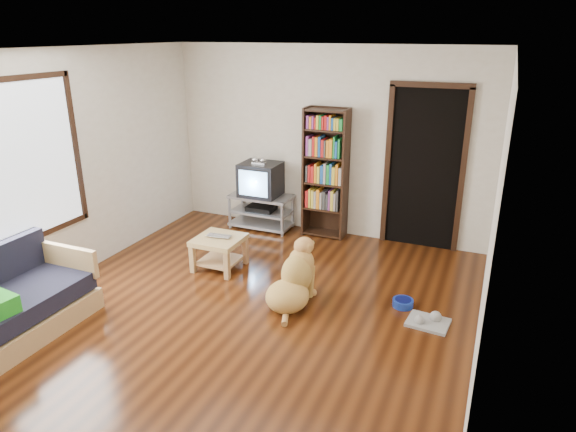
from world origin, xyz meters
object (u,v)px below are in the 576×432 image
at_px(grey_rag, 428,322).
at_px(coffee_table, 219,247).
at_px(dog_bowl, 403,303).
at_px(laptop, 217,238).
at_px(bookshelf, 326,167).
at_px(tv_stand, 261,210).
at_px(crt_tv, 261,179).
at_px(dog, 294,281).

height_order(grey_rag, coffee_table, coffee_table).
height_order(dog_bowl, grey_rag, dog_bowl).
distance_m(laptop, grey_rag, 2.61).
xyz_separation_m(laptop, bookshelf, (0.82, 1.57, 0.59)).
bearing_deg(tv_stand, bookshelf, 5.63).
relative_size(laptop, tv_stand, 0.33).
bearing_deg(grey_rag, crt_tv, 146.33).
bearing_deg(laptop, grey_rag, -12.16).
bearing_deg(laptop, tv_stand, 89.21).
bearing_deg(grey_rag, tv_stand, 146.66).
bearing_deg(grey_rag, coffee_table, 172.85).
bearing_deg(dog_bowl, grey_rag, -39.81).
height_order(tv_stand, bookshelf, bookshelf).
xyz_separation_m(tv_stand, dog, (1.30, -1.90, -0.01)).
xyz_separation_m(grey_rag, tv_stand, (-2.69, 1.77, 0.25)).
bearing_deg(crt_tv, tv_stand, -90.00).
distance_m(tv_stand, dog, 2.30).
height_order(grey_rag, crt_tv, crt_tv).
relative_size(dog_bowl, dog, 0.25).
bearing_deg(crt_tv, dog_bowl, -32.82).
bearing_deg(coffee_table, crt_tv, 94.91).
bearing_deg(coffee_table, laptop, -90.00).
bearing_deg(dog, coffee_table, 158.78).
relative_size(crt_tv, dog, 0.65).
distance_m(crt_tv, coffee_table, 1.55).
bearing_deg(dog, tv_stand, 124.30).
bearing_deg(coffee_table, dog, -21.22).
relative_size(tv_stand, bookshelf, 0.50).
height_order(laptop, dog, dog).
bearing_deg(bookshelf, grey_rag, -46.96).
distance_m(tv_stand, crt_tv, 0.47).
bearing_deg(tv_stand, grey_rag, -33.34).
height_order(bookshelf, coffee_table, bookshelf).
distance_m(dog_bowl, dog, 1.18).
distance_m(dog_bowl, coffee_table, 2.28).
xyz_separation_m(bookshelf, coffee_table, (-0.82, -1.54, -0.72)).
bearing_deg(crt_tv, coffee_table, -85.09).
bearing_deg(bookshelf, dog, -80.11).
relative_size(coffee_table, dog, 0.62).
relative_size(grey_rag, dog, 0.45).
height_order(dog_bowl, coffee_table, coffee_table).
height_order(dog_bowl, bookshelf, bookshelf).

